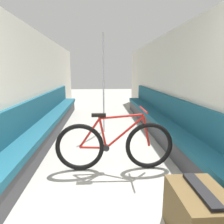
# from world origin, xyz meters

# --- Properties ---
(wall_left) EXTENTS (0.10, 9.92, 2.26)m
(wall_left) POSITION_xyz_m (-1.47, 3.36, 1.13)
(wall_left) COLOR beige
(wall_left) RESTS_ON ground
(wall_right) EXTENTS (0.10, 9.92, 2.26)m
(wall_right) POSITION_xyz_m (1.47, 3.36, 1.13)
(wall_right) COLOR beige
(wall_right) RESTS_ON ground
(bench_seat_row_left) EXTENTS (0.41, 5.85, 0.90)m
(bench_seat_row_left) POSITION_xyz_m (-1.25, 3.34, 0.30)
(bench_seat_row_left) COLOR #3D3D42
(bench_seat_row_left) RESTS_ON ground
(bench_seat_row_right) EXTENTS (0.41, 5.85, 0.90)m
(bench_seat_row_right) POSITION_xyz_m (1.25, 3.34, 0.30)
(bench_seat_row_right) COLOR #3D3D42
(bench_seat_row_right) RESTS_ON ground
(bicycle) EXTENTS (1.70, 0.46, 0.90)m
(bicycle) POSITION_xyz_m (0.10, 1.60, 0.36)
(bicycle) COLOR black
(bicycle) RESTS_ON ground
(grab_pole_near) EXTENTS (0.08, 0.08, 2.24)m
(grab_pole_near) POSITION_xyz_m (-0.02, 3.50, 1.09)
(grab_pole_near) COLOR gray
(grab_pole_near) RESTS_ON ground
(luggage_bag) EXTENTS (0.42, 0.58, 0.48)m
(luggage_bag) POSITION_xyz_m (0.70, 0.30, 0.23)
(luggage_bag) COLOR brown
(luggage_bag) RESTS_ON ground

